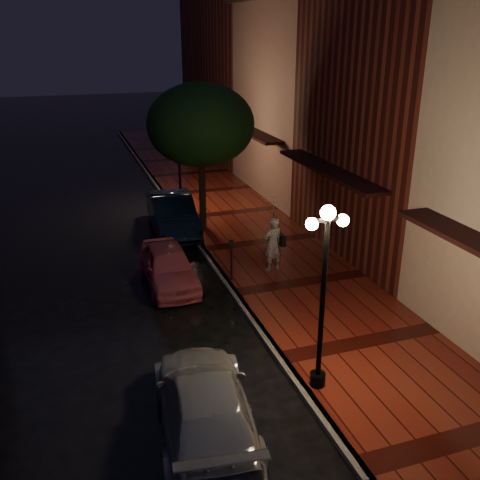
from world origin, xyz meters
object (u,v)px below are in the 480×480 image
object	(u,v)px
streetlamp_far	(179,154)
parking_meter	(232,256)
navy_car	(172,214)
silver_car	(205,405)
streetlamp_near	(323,289)
woman_with_umbrella	(274,222)
street_tree	(201,127)
pink_car	(169,266)

from	to	relation	value
streetlamp_far	parking_meter	bearing A→B (deg)	-91.17
navy_car	silver_car	xyz separation A→B (m)	(-1.85, -11.81, -0.10)
navy_car	parking_meter	distance (m)	5.48
streetlamp_near	woman_with_umbrella	distance (m)	6.39
street_tree	parking_meter	size ratio (longest dim) A/B	4.13
silver_car	woman_with_umbrella	distance (m)	7.99
streetlamp_far	woman_with_umbrella	distance (m)	7.96
streetlamp_far	street_tree	world-z (taller)	street_tree
streetlamp_far	parking_meter	size ratio (longest dim) A/B	3.07
silver_car	woman_with_umbrella	size ratio (longest dim) A/B	1.77
woman_with_umbrella	parking_meter	bearing A→B (deg)	-0.62
navy_car	parking_meter	size ratio (longest dim) A/B	3.35
streetlamp_near	pink_car	world-z (taller)	streetlamp_near
woman_with_umbrella	streetlamp_near	bearing A→B (deg)	65.75
street_tree	silver_car	world-z (taller)	street_tree
streetlamp_far	pink_car	size ratio (longest dim) A/B	1.13
streetlamp_near	street_tree	bearing A→B (deg)	88.65
streetlamp_near	parking_meter	size ratio (longest dim) A/B	3.07
street_tree	silver_car	xyz separation A→B (m)	(-3.05, -11.49, -3.57)
silver_car	parking_meter	bearing A→B (deg)	-104.93
pink_car	parking_meter	size ratio (longest dim) A/B	2.71
silver_car	woman_with_umbrella	xyz separation A→B (m)	(4.18, 6.70, 1.20)
pink_car	silver_car	xyz separation A→B (m)	(-0.70, -7.03, 0.02)
streetlamp_near	streetlamp_far	world-z (taller)	same
streetlamp_near	navy_car	bearing A→B (deg)	94.80
streetlamp_near	parking_meter	distance (m)	6.11
streetlamp_far	woman_with_umbrella	bearing A→B (deg)	-79.93
woman_with_umbrella	pink_car	bearing A→B (deg)	-17.19
parking_meter	woman_with_umbrella	bearing A→B (deg)	15.64
streetlamp_near	navy_car	size ratio (longest dim) A/B	0.91
streetlamp_far	parking_meter	world-z (taller)	streetlamp_far
streetlamp_near	silver_car	world-z (taller)	streetlamp_near
streetlamp_far	navy_car	size ratio (longest dim) A/B	0.91
street_tree	silver_car	size ratio (longest dim) A/B	1.25
navy_car	parking_meter	xyz separation A→B (m)	(0.78, -5.42, 0.23)
streetlamp_near	woman_with_umbrella	bearing A→B (deg)	77.39
pink_car	parking_meter	distance (m)	2.06
navy_car	parking_meter	world-z (taller)	parking_meter
parking_meter	navy_car	bearing A→B (deg)	102.86
streetlamp_near	navy_car	xyz separation A→B (m)	(-0.95, 11.31, -1.82)
silver_car	streetlamp_far	bearing A→B (deg)	-93.48
silver_car	parking_meter	world-z (taller)	parking_meter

